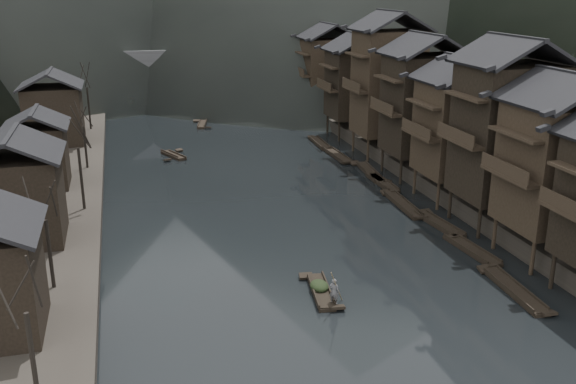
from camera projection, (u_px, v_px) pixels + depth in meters
name	position (u px, v px, depth m)	size (l,w,h in m)	color
water	(323.00, 277.00, 44.63)	(300.00, 300.00, 0.00)	black
right_bank	(474.00, 122.00, 89.59)	(40.00, 200.00, 1.80)	#2D2823
stilt_houses	(430.00, 93.00, 63.90)	(9.00, 67.60, 16.78)	black
left_houses	(32.00, 148.00, 56.38)	(8.10, 53.20, 8.73)	black
bare_trees	(73.00, 135.00, 57.18)	(3.93, 63.69, 7.86)	black
moored_sampans	(391.00, 193.00, 61.80)	(2.90, 49.39, 0.47)	black
midriver_boats	(190.00, 137.00, 83.99)	(7.97, 21.68, 0.44)	black
stone_bridge	(195.00, 71.00, 109.20)	(40.00, 6.00, 9.00)	#4C4C4F
hero_sampan	(321.00, 291.00, 42.11)	(1.79, 5.54, 0.44)	black
cargo_heap	(319.00, 281.00, 42.15)	(1.21, 1.58, 0.72)	black
boatman	(334.00, 288.00, 40.08)	(0.64, 0.42, 1.75)	#5C5C5F
bamboo_pole	(338.00, 252.00, 39.37)	(0.06, 0.06, 3.84)	#8C7A51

